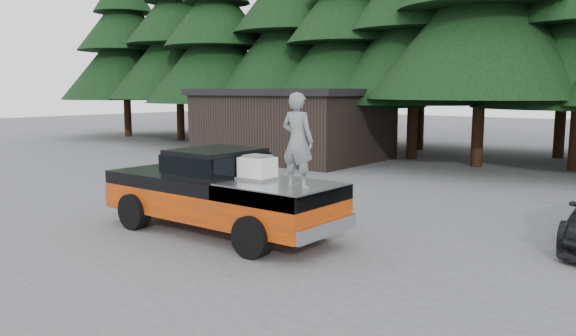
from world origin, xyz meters
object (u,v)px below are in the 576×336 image
Objects in this scene: utility_building at (293,123)px; man_on_bed at (298,141)px; pickup_truck at (220,204)px; air_compressor at (257,169)px.

man_on_bed is at bearing -51.95° from utility_building.
man_on_bed is 15.96m from utility_building.
pickup_truck is at bearing -58.87° from utility_building.
air_compressor is 14.92m from utility_building.
air_compressor is at bearing -16.74° from man_on_bed.
utility_building is at bearing 121.13° from pickup_truck.
man_on_bed reaches higher than pickup_truck.
pickup_truck is 8.86× the size of air_compressor.
pickup_truck is at bearing -9.12° from man_on_bed.
air_compressor is (1.09, 0.07, 0.90)m from pickup_truck.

